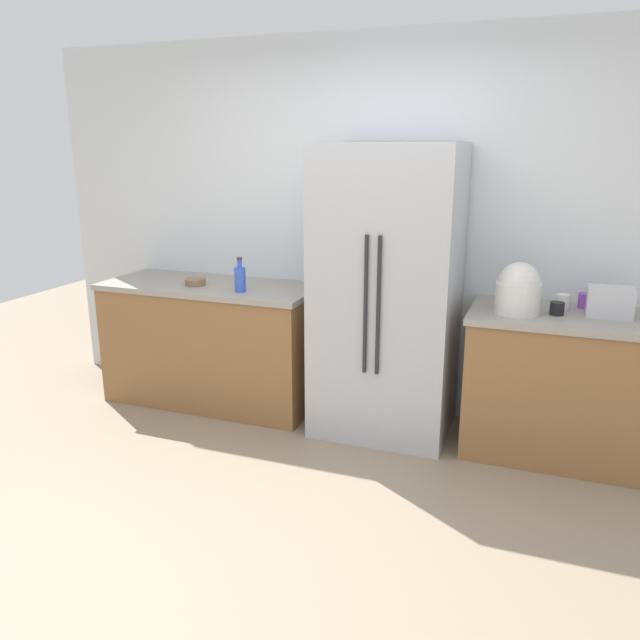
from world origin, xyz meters
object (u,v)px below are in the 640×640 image
bottle_a (240,278)px  bowl_a (195,282)px  cup_b (586,301)px  cup_c (563,302)px  toaster (610,302)px  cup_a (557,308)px  rice_cooker (518,290)px  refrigerator (387,293)px

bottle_a → bowl_a: (-0.40, 0.08, -0.07)m
bottle_a → bowl_a: size_ratio=1.58×
cup_b → cup_c: 0.16m
toaster → cup_a: toaster is taller
rice_cooker → bowl_a: 2.23m
cup_b → rice_cooker: bearing=-144.6°
cup_a → cup_c: 0.15m
toaster → cup_c: (-0.26, 0.09, -0.04)m
toaster → bowl_a: (-2.74, -0.10, -0.06)m
refrigerator → cup_a: size_ratio=22.74×
bottle_a → cup_c: size_ratio=2.55×
refrigerator → bowl_a: size_ratio=12.55×
toaster → rice_cooker: 0.53m
refrigerator → toaster: bearing=2.1°
cup_c → refrigerator: bearing=-172.9°
rice_cooker → cup_a: rice_cooker is taller
cup_a → rice_cooker: bearing=-168.7°
rice_cooker → cup_b: 0.49m
refrigerator → rice_cooker: 0.83m
bottle_a → cup_a: bearing=3.2°
refrigerator → cup_a: (1.04, -0.01, -0.00)m
bottle_a → bowl_a: bottle_a is taller
bottle_a → rice_cooker: bearing=2.2°
refrigerator → bowl_a: 1.41m
rice_cooker → bowl_a: bearing=179.8°
toaster → bowl_a: size_ratio=1.68×
cup_a → bowl_a: bearing=-179.1°
toaster → refrigerator: bearing=-177.9°
cup_b → cup_a: bearing=-125.4°
refrigerator → bottle_a: bearing=-172.8°
rice_cooker → bowl_a: (-2.23, 0.01, -0.12)m
refrigerator → bottle_a: refrigerator is taller
refrigerator → cup_c: 1.08m
rice_cooker → bowl_a: rice_cooker is taller
cup_a → bottle_a: bearing=-176.8°
cup_a → cup_b: (0.17, 0.23, 0.01)m
cup_a → cup_c: bearing=78.3°
refrigerator → bottle_a: 1.01m
cup_c → cup_b: bearing=32.2°
toaster → cup_a: size_ratio=3.04×
cup_a → bowl_a: size_ratio=0.55×
refrigerator → bowl_a: refrigerator is taller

